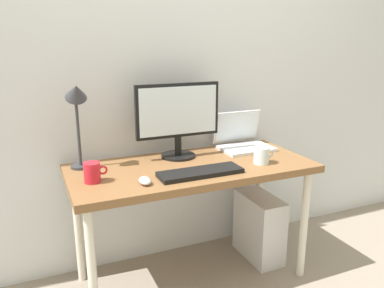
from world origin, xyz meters
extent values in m
plane|color=gray|center=(0.00, 0.00, 0.00)|extent=(6.00, 6.00, 0.00)
cube|color=silver|center=(0.00, 0.36, 1.30)|extent=(4.40, 0.04, 2.60)
cube|color=brown|center=(0.00, 0.00, 0.69)|extent=(1.34, 0.60, 0.04)
cylinder|color=silver|center=(-0.61, -0.24, 0.33)|extent=(0.04, 0.04, 0.67)
cylinder|color=silver|center=(0.61, -0.24, 0.33)|extent=(0.04, 0.04, 0.67)
cylinder|color=silver|center=(-0.61, 0.24, 0.33)|extent=(0.04, 0.04, 0.67)
cylinder|color=silver|center=(0.61, 0.24, 0.33)|extent=(0.04, 0.04, 0.67)
cylinder|color=black|center=(-0.01, 0.17, 0.71)|extent=(0.20, 0.20, 0.01)
cylinder|color=black|center=(-0.01, 0.17, 0.78)|extent=(0.04, 0.04, 0.11)
cube|color=black|center=(-0.01, 0.17, 0.99)|extent=(0.50, 0.03, 0.31)
cube|color=white|center=(-0.01, 0.15, 0.99)|extent=(0.46, 0.01, 0.27)
cube|color=silver|center=(0.43, 0.13, 0.72)|extent=(0.32, 0.22, 0.02)
cube|color=silver|center=(0.43, 0.26, 0.83)|extent=(0.32, 0.06, 0.21)
cube|color=white|center=(0.43, 0.25, 0.83)|extent=(0.30, 0.04, 0.18)
cylinder|color=#333338|center=(-0.57, 0.20, 0.71)|extent=(0.11, 0.11, 0.01)
cylinder|color=#333338|center=(-0.57, 0.20, 0.91)|extent=(0.02, 0.02, 0.37)
cone|color=#333338|center=(-0.57, 0.16, 1.12)|extent=(0.11, 0.14, 0.13)
cube|color=black|center=(-0.02, -0.16, 0.72)|extent=(0.44, 0.14, 0.02)
ellipsoid|color=silver|center=(-0.32, -0.18, 0.72)|extent=(0.06, 0.09, 0.03)
cylinder|color=red|center=(-0.55, -0.05, 0.76)|extent=(0.08, 0.08, 0.10)
torus|color=red|center=(-0.50, -0.05, 0.76)|extent=(0.05, 0.01, 0.05)
cylinder|color=silver|center=(0.37, -0.13, 0.75)|extent=(0.09, 0.09, 0.09)
torus|color=silver|center=(0.42, -0.13, 0.76)|extent=(0.05, 0.01, 0.05)
cube|color=silver|center=(0.49, 0.04, 0.21)|extent=(0.18, 0.36, 0.42)
camera|label=1|loc=(-0.81, -1.86, 1.39)|focal=36.23mm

